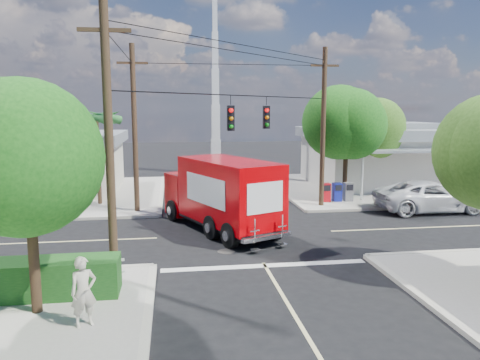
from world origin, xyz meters
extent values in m
plane|color=black|center=(0.00, 0.00, 0.00)|extent=(120.00, 120.00, 0.00)
cube|color=#9D988E|center=(11.00, 11.00, 0.07)|extent=(14.00, 14.00, 0.14)
cube|color=#B5B0A0|center=(4.00, 11.00, 0.07)|extent=(0.25, 14.00, 0.14)
cube|color=#B5B0A0|center=(11.00, 4.00, 0.07)|extent=(14.00, 0.25, 0.14)
cube|color=#9D988E|center=(-11.00, 11.00, 0.07)|extent=(14.00, 14.00, 0.14)
cube|color=#B5B0A0|center=(-4.00, 11.00, 0.07)|extent=(0.25, 14.00, 0.14)
cube|color=#B5B0A0|center=(-11.00, 4.00, 0.07)|extent=(14.00, 0.25, 0.14)
cube|color=beige|center=(0.00, 10.00, 0.01)|extent=(0.12, 12.00, 0.01)
cube|color=beige|center=(0.00, -10.00, 0.01)|extent=(0.12, 12.00, 0.01)
cube|color=beige|center=(10.00, 0.00, 0.01)|extent=(12.00, 0.12, 0.01)
cube|color=beige|center=(-10.00, 0.00, 0.01)|extent=(12.00, 0.12, 0.01)
cube|color=silver|center=(0.00, -4.30, 0.01)|extent=(7.50, 0.40, 0.01)
cube|color=silver|center=(12.50, 12.00, 1.84)|extent=(11.00, 8.00, 3.40)
cube|color=gray|center=(12.50, 12.00, 3.89)|extent=(11.80, 8.80, 0.70)
cube|color=gray|center=(12.50, 12.00, 4.39)|extent=(6.05, 4.40, 0.50)
cube|color=gray|center=(12.50, 7.10, 3.04)|extent=(9.90, 1.80, 0.15)
cylinder|color=silver|center=(8.10, 6.30, 1.59)|extent=(0.12, 0.12, 2.90)
cube|color=beige|center=(-12.00, 12.50, 1.74)|extent=(10.00, 8.00, 3.20)
cube|color=gray|center=(-12.00, 12.50, 3.69)|extent=(10.80, 8.80, 0.70)
cube|color=gray|center=(-12.00, 12.50, 4.19)|extent=(5.50, 4.40, 0.50)
cube|color=gray|center=(-12.00, 7.60, 2.84)|extent=(9.00, 1.80, 0.15)
cylinder|color=silver|center=(-8.00, 6.80, 1.49)|extent=(0.12, 0.12, 2.70)
cube|color=silver|center=(0.50, 20.00, 1.50)|extent=(0.80, 0.80, 3.00)
cube|color=silver|center=(0.50, 20.00, 4.50)|extent=(0.70, 0.70, 3.00)
cube|color=silver|center=(0.50, 20.00, 7.50)|extent=(0.60, 0.60, 3.00)
cube|color=silver|center=(0.50, 20.00, 10.50)|extent=(0.50, 0.50, 3.00)
cube|color=silver|center=(0.50, 20.00, 13.50)|extent=(0.40, 0.40, 3.00)
cylinder|color=#422D1C|center=(-7.00, -7.50, 2.00)|extent=(0.28, 0.28, 3.71)
sphere|color=#134D12|center=(-7.00, -7.50, 4.32)|extent=(3.71, 3.71, 3.71)
sphere|color=#134D12|center=(-7.40, -7.30, 4.55)|extent=(3.02, 3.02, 3.02)
sphere|color=#134D12|center=(-6.65, -7.80, 4.20)|extent=(3.25, 3.25, 3.25)
cylinder|color=#422D1C|center=(7.20, 6.80, 2.19)|extent=(0.28, 0.28, 4.10)
sphere|color=#134D12|center=(7.20, 6.80, 4.75)|extent=(4.10, 4.10, 4.10)
sphere|color=#134D12|center=(6.80, 7.00, 5.00)|extent=(3.33, 3.33, 3.33)
sphere|color=#134D12|center=(7.55, 6.50, 4.62)|extent=(3.58, 3.58, 3.58)
cylinder|color=#422D1C|center=(9.80, 9.00, 1.93)|extent=(0.28, 0.28, 3.58)
sphere|color=#2E5718|center=(9.80, 9.00, 4.17)|extent=(3.58, 3.58, 3.58)
sphere|color=#2E5718|center=(9.40, 9.20, 4.40)|extent=(2.91, 2.91, 2.91)
sphere|color=#2E5718|center=(10.15, 8.70, 4.06)|extent=(3.14, 3.14, 3.14)
cylinder|color=#422D1C|center=(-7.50, 7.50, 2.64)|extent=(0.24, 0.24, 5.00)
cone|color=#26672B|center=(-6.60, 7.50, 5.24)|extent=(0.50, 2.06, 0.98)
cone|color=#26672B|center=(-6.94, 8.20, 5.24)|extent=(1.92, 1.68, 0.98)
cone|color=#26672B|center=(-7.70, 8.38, 5.24)|extent=(2.12, 0.95, 0.98)
cone|color=#26672B|center=(-8.31, 7.89, 5.24)|extent=(1.34, 2.07, 0.98)
cone|color=#26672B|center=(-8.31, 7.11, 5.24)|extent=(1.34, 2.07, 0.98)
cone|color=#26672B|center=(-7.70, 6.62, 5.24)|extent=(2.12, 0.95, 0.98)
cone|color=#26672B|center=(-6.94, 6.80, 5.24)|extent=(1.92, 1.68, 0.98)
cylinder|color=#422D1C|center=(-9.50, 9.00, 2.44)|extent=(0.24, 0.24, 4.60)
cone|color=#26672B|center=(-8.60, 9.00, 4.84)|extent=(0.50, 2.06, 0.98)
cone|color=#26672B|center=(-8.94, 9.70, 4.84)|extent=(1.92, 1.68, 0.98)
cone|color=#26672B|center=(-9.70, 9.88, 4.84)|extent=(2.12, 0.95, 0.98)
cone|color=#26672B|center=(-10.31, 9.39, 4.84)|extent=(1.34, 2.07, 0.98)
cone|color=#26672B|center=(-10.31, 8.61, 4.84)|extent=(1.34, 2.07, 0.98)
cone|color=#26672B|center=(-9.70, 8.12, 4.84)|extent=(2.12, 0.95, 0.98)
cone|color=#26672B|center=(-8.94, 8.30, 4.84)|extent=(1.92, 1.68, 0.98)
cylinder|color=#473321|center=(-5.20, -5.20, 4.50)|extent=(0.28, 0.28, 9.00)
cube|color=#473321|center=(-5.20, -5.20, 8.00)|extent=(1.60, 0.12, 0.12)
cylinder|color=#473321|center=(5.20, 5.20, 4.50)|extent=(0.28, 0.28, 9.00)
cube|color=#473321|center=(5.20, 5.20, 8.00)|extent=(1.60, 0.12, 0.12)
cylinder|color=#473321|center=(-5.20, 5.20, 4.50)|extent=(0.28, 0.28, 9.00)
cube|color=#473321|center=(-5.20, 5.20, 8.00)|extent=(1.60, 0.12, 0.12)
cylinder|color=black|center=(0.00, 0.00, 6.20)|extent=(10.43, 10.43, 0.04)
cube|color=black|center=(-0.80, -0.80, 5.25)|extent=(0.30, 0.24, 1.05)
sphere|color=red|center=(-0.80, -0.94, 5.58)|extent=(0.20, 0.20, 0.20)
cube|color=black|center=(1.10, 1.10, 5.25)|extent=(0.30, 0.24, 1.05)
sphere|color=red|center=(1.10, 0.96, 5.58)|extent=(0.20, 0.20, 0.20)
cube|color=silver|center=(-7.80, -5.60, 0.49)|extent=(5.94, 0.05, 0.08)
cube|color=silver|center=(-7.80, -5.60, 0.89)|extent=(5.94, 0.05, 0.08)
cube|color=silver|center=(-5.00, -5.60, 0.64)|extent=(0.09, 0.06, 1.00)
cube|color=#134114|center=(-8.00, -6.40, 0.69)|extent=(6.20, 1.20, 1.10)
cube|color=red|center=(5.80, 6.20, 0.69)|extent=(0.50, 0.50, 1.10)
cube|color=#141E93|center=(6.50, 6.20, 0.69)|extent=(0.50, 0.50, 1.10)
cube|color=slate|center=(7.20, 6.20, 0.69)|extent=(0.50, 0.50, 1.10)
cube|color=black|center=(-1.11, 1.07, 0.53)|extent=(5.09, 7.78, 0.24)
cube|color=#BD0005|center=(-2.31, 3.76, 1.30)|extent=(2.78, 2.44, 2.12)
cube|color=black|center=(-2.58, 4.38, 1.69)|extent=(1.95, 1.04, 0.92)
cube|color=silver|center=(-2.66, 4.55, 0.63)|extent=(2.07, 1.01, 0.34)
cube|color=#BD0005|center=(-0.75, 0.28, 1.98)|extent=(4.48, 6.09, 2.80)
cube|color=white|center=(0.37, 0.78, 2.12)|extent=(1.43, 3.18, 1.25)
cube|color=white|center=(-1.87, -0.22, 2.12)|extent=(1.43, 3.18, 1.25)
cube|color=white|center=(0.39, -2.30, 2.12)|extent=(1.59, 0.72, 1.25)
cube|color=silver|center=(0.44, -2.41, 0.53)|extent=(2.21, 1.16, 0.17)
cube|color=silver|center=(-0.12, -2.80, 0.92)|extent=(0.42, 0.23, 0.96)
cube|color=silver|center=(1.11, -2.25, 0.92)|extent=(0.42, 0.23, 0.96)
cylinder|color=black|center=(-3.26, 3.17, 0.53)|extent=(0.71, 1.10, 1.06)
cylinder|color=black|center=(-1.23, 4.08, 0.53)|extent=(0.71, 1.10, 1.06)
cylinder|color=black|center=(-0.98, -1.94, 0.53)|extent=(0.71, 1.10, 1.06)
cylinder|color=black|center=(1.04, -1.03, 0.53)|extent=(0.71, 1.10, 1.06)
imported|color=silver|center=(10.87, 3.33, 0.84)|extent=(6.07, 2.84, 1.68)
imported|color=beige|center=(-5.55, -8.55, 1.05)|extent=(0.79, 0.69, 1.82)
camera|label=1|loc=(-3.24, -20.29, 5.64)|focal=35.00mm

